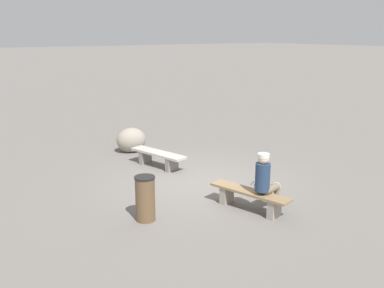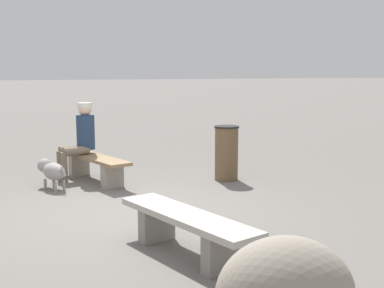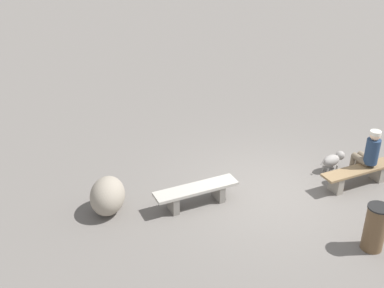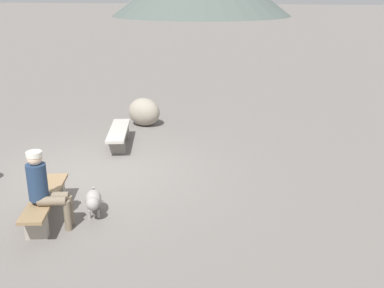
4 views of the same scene
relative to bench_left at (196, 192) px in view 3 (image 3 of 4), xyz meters
name	(u,v)px [view 3 (image 3 of 4)]	position (x,y,z in m)	size (l,w,h in m)	color
ground	(273,193)	(1.75, 0.13, -0.33)	(210.00, 210.00, 0.06)	slate
bench_left	(196,192)	(0.00, 0.00, 0.00)	(1.85, 0.82, 0.43)	gray
bench_right	(358,174)	(3.69, 0.03, -0.01)	(1.87, 0.79, 0.43)	gray
seated_person	(369,152)	(3.96, 0.19, 0.44)	(0.40, 0.65, 1.31)	navy
dog	(333,160)	(3.45, 0.76, -0.01)	(0.71, 0.42, 0.44)	gray
trash_bin	(375,228)	(2.87, -2.01, 0.16)	(0.41, 0.41, 0.92)	brown
boulder	(108,196)	(-1.81, 0.11, 0.08)	(0.69, 0.92, 0.77)	gray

